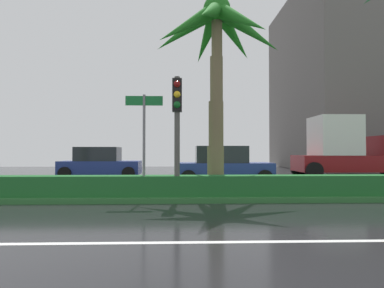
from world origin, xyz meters
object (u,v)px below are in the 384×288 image
Objects in this scene: street_name_sign at (144,131)px; car_in_traffic_second at (100,163)px; car_in_traffic_third at (223,166)px; palm_tree_centre_left at (216,41)px; box_truck_lead at (352,150)px; traffic_signal_median_right at (177,114)px.

street_name_sign is 9.33m from car_in_traffic_second.
street_name_sign reaches higher than car_in_traffic_third.
street_name_sign is 0.70× the size of car_in_traffic_second.
car_in_traffic_third is at bearing 79.85° from palm_tree_centre_left.
box_truck_lead is (14.09, 0.07, 0.72)m from car_in_traffic_second.
palm_tree_centre_left is 1.51× the size of car_in_traffic_third.
palm_tree_centre_left is at bearing 42.26° from traffic_signal_median_right.
palm_tree_centre_left is 3.08m from traffic_signal_median_right.
street_name_sign reaches higher than car_in_traffic_second.
traffic_signal_median_right is 1.17× the size of street_name_sign.
street_name_sign is at bearing -141.05° from box_truck_lead.
street_name_sign is at bearing -68.75° from car_in_traffic_second.
car_in_traffic_third is (0.77, 4.32, -4.30)m from palm_tree_centre_left.
palm_tree_centre_left is 1.01× the size of box_truck_lead.
street_name_sign is at bearing 172.04° from traffic_signal_median_right.
box_truck_lead reaches higher than street_name_sign.
car_in_traffic_third is at bearing -27.18° from car_in_traffic_second.
box_truck_lead is (8.49, 7.66, -3.58)m from palm_tree_centre_left.
car_in_traffic_third is at bearing 60.48° from street_name_sign.
street_name_sign is at bearing -155.63° from palm_tree_centre_left.
palm_tree_centre_left is 1.51× the size of car_in_traffic_second.
car_in_traffic_second is 14.11m from box_truck_lead.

